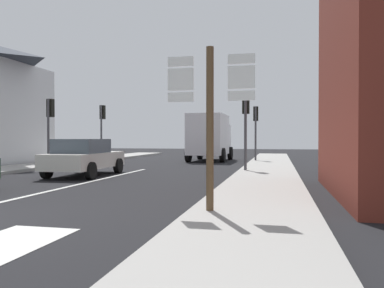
{
  "coord_description": "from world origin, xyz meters",
  "views": [
    {
      "loc": [
        6.29,
        -5.64,
        1.48
      ],
      "look_at": [
        2.14,
        13.01,
        1.22
      ],
      "focal_mm": 36.18,
      "sensor_mm": 36.0,
      "label": 1
    }
  ],
  "objects": [
    {
      "name": "traffic_light_far_right",
      "position": [
        4.93,
        18.79,
        2.59
      ],
      "size": [
        0.3,
        0.49,
        3.49
      ],
      "color": "#47474C",
      "rests_on": "ground"
    },
    {
      "name": "lane_turn_arrow",
      "position": [
        2.55,
        -1.0,
        0.01
      ],
      "size": [
        1.2,
        2.2,
        0.01
      ],
      "primitive_type": "cube",
      "color": "silver",
      "rests_on": "ground"
    },
    {
      "name": "delivery_truck",
      "position": [
        1.86,
        19.73,
        1.65
      ],
      "size": [
        2.57,
        5.05,
        3.05
      ],
      "color": "silver",
      "rests_on": "ground"
    },
    {
      "name": "traffic_light_near_left",
      "position": [
        -4.93,
        11.8,
        2.58
      ],
      "size": [
        0.3,
        0.49,
        3.48
      ],
      "color": "#47474C",
      "rests_on": "ground"
    },
    {
      "name": "traffic_light_far_left",
      "position": [
        -4.93,
        17.74,
        2.71
      ],
      "size": [
        0.3,
        0.49,
        3.66
      ],
      "color": "#47474C",
      "rests_on": "ground"
    },
    {
      "name": "sedan_far",
      "position": [
        -1.25,
        8.46,
        0.76
      ],
      "size": [
        2.09,
        4.26,
        1.47
      ],
      "color": "beige",
      "rests_on": "ground"
    },
    {
      "name": "route_sign_post",
      "position": [
        5.04,
        1.5,
        1.91
      ],
      "size": [
        1.66,
        0.14,
        3.2
      ],
      "color": "brown",
      "rests_on": "ground"
    },
    {
      "name": "ground_plane",
      "position": [
        0.0,
        10.0,
        0.0
      ],
      "size": [
        80.0,
        80.0,
        0.0
      ],
      "primitive_type": "plane",
      "color": "black"
    },
    {
      "name": "sidewalk_right",
      "position": [
        5.84,
        8.0,
        0.07
      ],
      "size": [
        2.42,
        44.0,
        0.14
      ],
      "primitive_type": "cube",
      "color": "#9E9B96",
      "rests_on": "ground"
    },
    {
      "name": "traffic_light_near_right",
      "position": [
        4.93,
        11.12,
        2.56
      ],
      "size": [
        0.3,
        0.49,
        3.46
      ],
      "color": "#47474C",
      "rests_on": "ground"
    },
    {
      "name": "lane_centre_stripe",
      "position": [
        0.0,
        6.0,
        0.01
      ],
      "size": [
        0.16,
        12.0,
        0.01
      ],
      "primitive_type": "cube",
      "color": "silver",
      "rests_on": "ground"
    }
  ]
}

